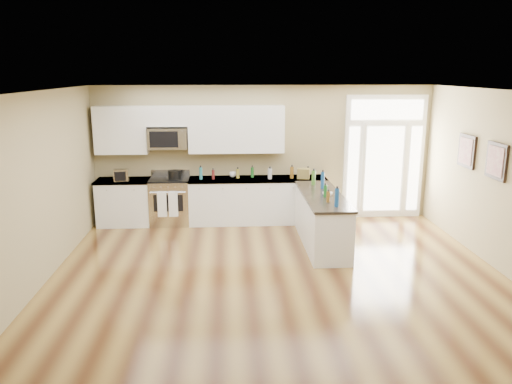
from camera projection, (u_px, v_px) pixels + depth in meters
ground at (284, 300)px, 6.88m from camera, size 8.00×8.00×0.00m
room_shell at (286, 179)px, 6.47m from camera, size 8.00×8.00×8.00m
back_cabinet_left at (125, 204)px, 10.19m from camera, size 1.10×0.66×0.94m
back_cabinet_right at (257, 202)px, 10.34m from camera, size 2.85×0.66×0.94m
peninsula_cabinet at (322, 221)px, 9.00m from camera, size 0.69×2.32×0.94m
upper_cabinet_left at (121, 130)px, 9.98m from camera, size 1.04×0.33×0.95m
upper_cabinet_right at (236, 129)px, 10.11m from camera, size 1.94×0.33×0.95m
upper_cabinet_short at (167, 116)px, 9.97m from camera, size 0.82×0.33×0.40m
microwave at (168, 138)px, 10.04m from camera, size 0.78×0.41×0.42m
entry_door at (384, 157)px, 10.55m from camera, size 1.70×0.10×2.60m
wall_art_near at (467, 151)px, 8.80m from camera, size 0.05×0.58×0.58m
wall_art_far at (496, 161)px, 7.83m from camera, size 0.05×0.58×0.58m
kitchen_range at (170, 201)px, 10.23m from camera, size 0.79×0.70×1.08m
stockpot at (174, 174)px, 10.07m from camera, size 0.33×0.33×0.19m
toaster_oven at (121, 175)px, 9.92m from camera, size 0.31×0.25×0.24m
cardboard_box at (303, 173)px, 10.16m from camera, size 0.28×0.23×0.20m
bowl_left at (119, 179)px, 10.05m from camera, size 0.28×0.28×0.05m
bowl_peninsula at (328, 194)px, 8.78m from camera, size 0.21×0.21×0.06m
cup_counter at (233, 175)px, 10.29m from camera, size 0.17×0.17×0.11m
counter_bottles at (289, 179)px, 9.53m from camera, size 2.38×2.43×0.31m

